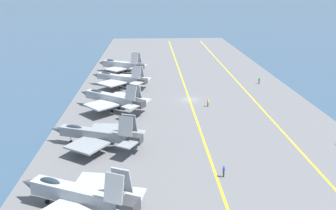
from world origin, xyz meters
The scene contains 12 objects.
ground_plane centered at (0.00, 0.00, 0.00)m, with size 2000.00×2000.00×0.00m, color #334C66.
carrier_deck centered at (0.00, 0.00, 0.20)m, with size 200.43×54.13×0.40m, color slate.
deck_stripe_foul_line centered at (0.00, -14.88, 0.40)m, with size 180.39×0.36×0.01m, color yellow.
deck_stripe_centerline centered at (0.00, 0.00, 0.40)m, with size 180.39×0.36×0.01m, color yellow.
parked_jet_nearest centered at (-42.34, 17.41, 2.80)m, with size 12.73×15.68×6.48m.
parked_jet_second centered at (-24.77, 17.68, 2.73)m, with size 12.33×16.30×6.16m.
parked_jet_third centered at (-6.66, 17.10, 3.09)m, with size 13.54×16.20×6.42m.
parked_jet_fourth centered at (11.15, 16.88, 2.86)m, with size 13.15×16.22×6.04m.
parked_jet_fifth centered at (27.51, 17.76, 2.84)m, with size 12.36×15.44×6.57m.
crew_yellow_vest centered at (-5.19, -3.50, 1.34)m, with size 0.46×0.43×1.72m.
crew_blue_vest centered at (-35.21, -0.98, 1.37)m, with size 0.45×0.39×1.76m.
crew_green_vest centered at (12.78, -20.17, 1.35)m, with size 0.46×0.43×1.74m.
Camera 1 is at (-78.18, 8.87, 25.64)m, focal length 38.00 mm.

